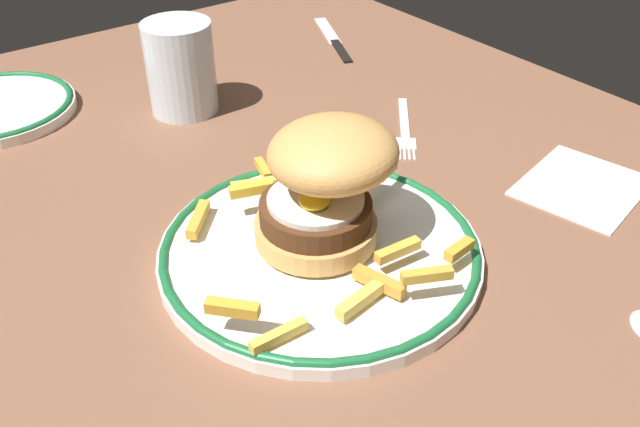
{
  "coord_description": "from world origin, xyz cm",
  "views": [
    {
      "loc": [
        34.04,
        -30.36,
        36.62
      ],
      "look_at": [
        -1.68,
        -3.37,
        4.6
      ],
      "focal_mm": 37.82,
      "sensor_mm": 36.0,
      "label": 1
    }
  ],
  "objects_px": {
    "water_glass": "(182,74)",
    "fork": "(405,128)",
    "napkin": "(582,186)",
    "dinner_plate": "(320,249)",
    "knife": "(335,41)",
    "burger": "(325,182)"
  },
  "relations": [
    {
      "from": "burger",
      "to": "knife",
      "type": "bearing_deg",
      "value": 140.79
    },
    {
      "from": "fork",
      "to": "knife",
      "type": "relative_size",
      "value": 0.69
    },
    {
      "from": "water_glass",
      "to": "fork",
      "type": "xyz_separation_m",
      "value": [
        0.19,
        0.17,
        -0.04
      ]
    },
    {
      "from": "water_glass",
      "to": "knife",
      "type": "distance_m",
      "value": 0.28
    },
    {
      "from": "knife",
      "to": "dinner_plate",
      "type": "bearing_deg",
      "value": -39.68
    },
    {
      "from": "burger",
      "to": "napkin",
      "type": "xyz_separation_m",
      "value": [
        0.08,
        0.26,
        -0.07
      ]
    },
    {
      "from": "dinner_plate",
      "to": "burger",
      "type": "bearing_deg",
      "value": 120.41
    },
    {
      "from": "napkin",
      "to": "fork",
      "type": "bearing_deg",
      "value": -163.17
    },
    {
      "from": "napkin",
      "to": "dinner_plate",
      "type": "bearing_deg",
      "value": -104.27
    },
    {
      "from": "dinner_plate",
      "to": "water_glass",
      "type": "relative_size",
      "value": 2.59
    },
    {
      "from": "burger",
      "to": "fork",
      "type": "distance_m",
      "value": 0.25
    },
    {
      "from": "fork",
      "to": "knife",
      "type": "bearing_deg",
      "value": 158.74
    },
    {
      "from": "burger",
      "to": "knife",
      "type": "height_order",
      "value": "burger"
    },
    {
      "from": "knife",
      "to": "burger",
      "type": "bearing_deg",
      "value": -39.21
    },
    {
      "from": "dinner_plate",
      "to": "napkin",
      "type": "distance_m",
      "value": 0.28
    },
    {
      "from": "dinner_plate",
      "to": "fork",
      "type": "distance_m",
      "value": 0.25
    },
    {
      "from": "napkin",
      "to": "knife",
      "type": "bearing_deg",
      "value": 174.88
    },
    {
      "from": "dinner_plate",
      "to": "knife",
      "type": "relative_size",
      "value": 1.61
    },
    {
      "from": "burger",
      "to": "napkin",
      "type": "height_order",
      "value": "burger"
    },
    {
      "from": "burger",
      "to": "fork",
      "type": "xyz_separation_m",
      "value": [
        -0.12,
        0.2,
        -0.07
      ]
    },
    {
      "from": "dinner_plate",
      "to": "burger",
      "type": "xyz_separation_m",
      "value": [
        -0.01,
        0.01,
        0.06
      ]
    },
    {
      "from": "water_glass",
      "to": "dinner_plate",
      "type": "bearing_deg",
      "value": -7.18
    }
  ]
}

